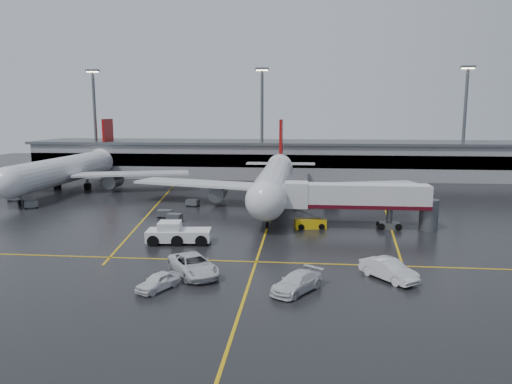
# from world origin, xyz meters

# --- Properties ---
(ground) EXTENTS (220.00, 220.00, 0.00)m
(ground) POSITION_xyz_m (0.00, 0.00, 0.00)
(ground) COLOR black
(ground) RESTS_ON ground
(apron_line_centre) EXTENTS (0.25, 90.00, 0.02)m
(apron_line_centre) POSITION_xyz_m (0.00, 0.00, 0.01)
(apron_line_centre) COLOR gold
(apron_line_centre) RESTS_ON ground
(apron_line_stop) EXTENTS (60.00, 0.25, 0.02)m
(apron_line_stop) POSITION_xyz_m (0.00, -22.00, 0.01)
(apron_line_stop) COLOR gold
(apron_line_stop) RESTS_ON ground
(apron_line_left) EXTENTS (9.99, 69.35, 0.02)m
(apron_line_left) POSITION_xyz_m (-20.00, 10.00, 0.01)
(apron_line_left) COLOR gold
(apron_line_left) RESTS_ON ground
(apron_line_right) EXTENTS (7.57, 69.64, 0.02)m
(apron_line_right) POSITION_xyz_m (18.00, 10.00, 0.01)
(apron_line_right) COLOR gold
(apron_line_right) RESTS_ON ground
(terminal) EXTENTS (122.00, 19.00, 8.60)m
(terminal) POSITION_xyz_m (0.00, 47.93, 4.32)
(terminal) COLOR gray
(terminal) RESTS_ON ground
(light_mast_left) EXTENTS (3.00, 1.20, 25.45)m
(light_mast_left) POSITION_xyz_m (-45.00, 42.00, 14.47)
(light_mast_left) COLOR #595B60
(light_mast_left) RESTS_ON ground
(light_mast_mid) EXTENTS (3.00, 1.20, 25.45)m
(light_mast_mid) POSITION_xyz_m (-5.00, 42.00, 14.47)
(light_mast_mid) COLOR #595B60
(light_mast_mid) RESTS_ON ground
(light_mast_right) EXTENTS (3.00, 1.20, 25.45)m
(light_mast_right) POSITION_xyz_m (40.00, 42.00, 14.47)
(light_mast_right) COLOR #595B60
(light_mast_right) RESTS_ON ground
(main_airliner) EXTENTS (48.80, 45.60, 14.10)m
(main_airliner) POSITION_xyz_m (0.00, 9.70, 4.21)
(main_airliner) COLOR silver
(main_airliner) RESTS_ON ground
(second_airliner) EXTENTS (48.80, 45.60, 14.10)m
(second_airliner) POSITION_xyz_m (-42.00, 21.70, 4.21)
(second_airliner) COLOR silver
(second_airliner) RESTS_ON ground
(jet_bridge) EXTENTS (19.90, 3.40, 6.05)m
(jet_bridge) POSITION_xyz_m (11.87, -6.00, 3.93)
(jet_bridge) COLOR silver
(jet_bridge) RESTS_ON ground
(pushback_tractor) EXTENTS (7.66, 3.88, 2.64)m
(pushback_tractor) POSITION_xyz_m (-9.93, -15.63, 1.05)
(pushback_tractor) COLOR silver
(pushback_tractor) RESTS_ON ground
(belt_loader) EXTENTS (4.29, 2.48, 2.57)m
(belt_loader) POSITION_xyz_m (5.70, -6.51, 0.63)
(belt_loader) COLOR gold
(belt_loader) RESTS_ON ground
(service_van_a) EXTENTS (6.48, 7.46, 1.91)m
(service_van_a) POSITION_xyz_m (-5.44, -26.57, 0.95)
(service_van_a) COLOR silver
(service_van_a) RESTS_ON ground
(service_van_b) EXTENTS (4.99, 5.91, 1.62)m
(service_van_b) POSITION_xyz_m (4.27, -29.89, 0.81)
(service_van_b) COLOR silver
(service_van_b) RESTS_ON ground
(service_van_c) EXTENTS (5.09, 5.74, 1.89)m
(service_van_c) POSITION_xyz_m (12.53, -26.07, 0.94)
(service_van_c) COLOR silver
(service_van_c) RESTS_ON ground
(service_van_d) EXTENTS (3.54, 4.61, 1.46)m
(service_van_d) POSITION_xyz_m (-7.59, -30.63, 0.73)
(service_van_d) COLOR white
(service_van_d) RESTS_ON ground
(baggage_cart_a) EXTENTS (2.23, 1.70, 1.12)m
(baggage_cart_a) POSITION_xyz_m (-13.32, -4.36, 0.63)
(baggage_cart_a) COLOR #595B60
(baggage_cart_a) RESTS_ON ground
(baggage_cart_b) EXTENTS (2.12, 1.49, 1.12)m
(baggage_cart_b) POSITION_xyz_m (-15.48, -1.88, 0.63)
(baggage_cart_b) COLOR #595B60
(baggage_cart_b) RESTS_ON ground
(baggage_cart_c) EXTENTS (2.22, 1.67, 1.12)m
(baggage_cart_c) POSITION_xyz_m (-13.41, 7.09, 0.63)
(baggage_cart_c) COLOR #595B60
(baggage_cart_c) RESTS_ON ground
(baggage_cart_d) EXTENTS (2.23, 1.70, 1.12)m
(baggage_cart_d) POSITION_xyz_m (-45.52, 8.72, 0.63)
(baggage_cart_d) COLOR #595B60
(baggage_cart_d) RESTS_ON ground
(baggage_cart_e) EXTENTS (2.39, 2.18, 1.12)m
(baggage_cart_e) POSITION_xyz_m (-38.93, 2.83, 0.63)
(baggage_cart_e) COLOR #595B60
(baggage_cart_e) RESTS_ON ground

